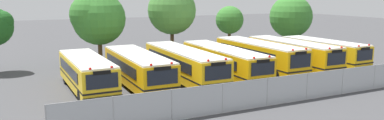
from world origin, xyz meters
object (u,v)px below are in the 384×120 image
Objects in this scene: school_bus_2 at (184,64)px; school_bus_4 at (259,56)px; traffic_cone at (278,91)px; school_bus_6 at (323,52)px; tree_4 at (291,17)px; school_bus_5 at (292,54)px; school_bus_0 at (87,72)px; school_bus_1 at (138,68)px; tree_3 at (231,20)px; school_bus_3 at (223,61)px; tree_1 at (96,17)px; tree_2 at (171,10)px.

school_bus_2 is 1.06× the size of school_bus_4.
school_bus_2 is 17.39× the size of traffic_cone.
tree_4 is at bearing -114.49° from school_bus_6.
school_bus_5 reaches higher than school_bus_2.
school_bus_4 is (14.90, -0.01, 0.12)m from school_bus_0.
school_bus_1 is 1.90× the size of tree_3.
school_bus_3 reaches higher than school_bus_0.
tree_4 is (22.45, 9.26, 2.74)m from school_bus_1.
tree_1 is (-8.22, 10.12, 3.26)m from school_bus_3.
school_bus_1 is at bearing -124.05° from tree_2.
tree_2 reaches higher than tree_1.
traffic_cone is at bearing 44.12° from school_bus_5.
school_bus_5 is 16.35× the size of traffic_cone.
school_bus_2 is at bearing -135.36° from tree_3.
school_bus_2 reaches higher than school_bus_6.
school_bus_6 is 1.74× the size of tree_3.
school_bus_4 is at bearing -109.31° from tree_3.
traffic_cone is (-7.27, -17.83, -3.50)m from tree_3.
tree_2 reaches higher than school_bus_5.
school_bus_5 reaches higher than school_bus_0.
tree_2 is 18.20m from traffic_cone.
school_bus_5 is 11.32m from tree_3.
school_bus_1 is at bearing -157.59° from tree_4.
school_bus_2 is at bearing -1.55° from school_bus_6.
tree_4 is at bearing 47.31° from traffic_cone.
school_bus_0 is at bearing 0.21° from school_bus_3.
school_bus_6 is 1.35× the size of tree_1.
school_bus_0 is 7.47m from school_bus_2.
tree_3 is at bearing 2.01° from tree_2.
school_bus_3 is 2.10× the size of tree_3.
school_bus_4 is (3.73, 0.23, 0.11)m from school_bus_3.
school_bus_3 is at bearing -178.84° from school_bus_1.
school_bus_3 is at bearing -178.57° from school_bus_2.
school_bus_3 is 3.74m from school_bus_4.
school_bus_0 is 21.72m from tree_3.
school_bus_3 is (7.48, 0.09, -0.03)m from school_bus_1.
school_bus_3 is 1.62× the size of tree_1.
school_bus_4 is 1.97× the size of tree_3.
school_bus_2 is at bearing 177.10° from school_bus_0.
tree_4 reaches higher than school_bus_6.
tree_4 is at bearing -13.98° from tree_3.
school_bus_3 is at bearing -50.93° from tree_1.
school_bus_1 is at bearing 139.02° from traffic_cone.
school_bus_6 is 11.87m from tree_3.
tree_4 is at bearing -157.14° from school_bus_1.
tree_1 reaches higher than school_bus_4.
school_bus_1 is at bearing -85.85° from tree_1.
traffic_cone is (0.39, -17.56, -4.78)m from tree_2.
school_bus_1 is 1.35× the size of tree_2.
school_bus_3 is 11.12m from school_bus_6.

